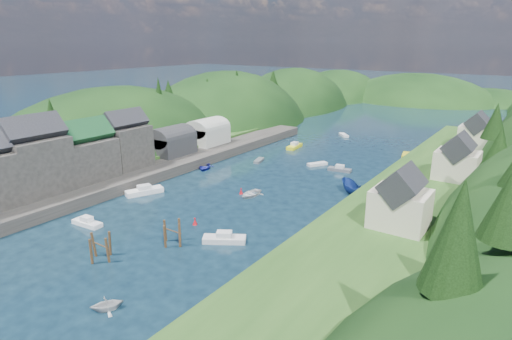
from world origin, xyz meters
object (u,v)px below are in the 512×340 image
Objects in this scene: piling_cluster_far at (172,235)px; channel_buoy_far at (241,191)px; piling_cluster_near at (101,249)px; channel_buoy_near at (195,222)px.

piling_cluster_far is 21.02m from channel_buoy_far.
channel_buoy_far is (-4.06, 20.61, -0.81)m from piling_cluster_far.
piling_cluster_near reaches higher than channel_buoy_near.
piling_cluster_far is 6.53m from channel_buoy_near.
channel_buoy_near is 14.56m from channel_buoy_far.
piling_cluster_far is at bearing -78.85° from channel_buoy_far.
channel_buoy_near is 1.00× the size of channel_buoy_far.
piling_cluster_near reaches higher than channel_buoy_far.
piling_cluster_near is 28.65m from channel_buoy_far.
channel_buoy_near and channel_buoy_far have the same top height.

